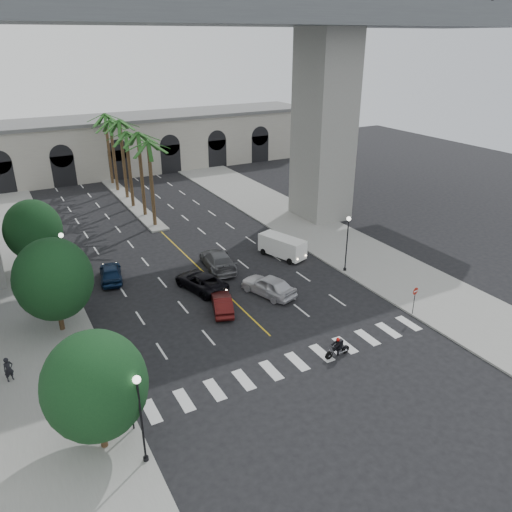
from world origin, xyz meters
The scene contains 30 objects.
ground centered at (0.00, 0.00, 0.00)m, with size 140.00×140.00×0.00m, color black.
sidewalk_left centered at (-15.00, 15.00, 0.07)m, with size 8.00×100.00×0.15m, color gray.
sidewalk_right centered at (15.00, 15.00, 0.07)m, with size 8.00×100.00×0.15m, color gray.
median centered at (0.00, 38.00, 0.10)m, with size 2.00×24.00×0.20m, color gray.
pier_building centered at (0.00, 55.00, 4.27)m, with size 71.00×10.50×8.50m.
bridge centered at (3.42, 22.00, 18.51)m, with size 75.00×13.00×26.00m.
palm_a centered at (0.00, 28.00, 9.10)m, with size 3.20×3.20×10.30m.
palm_b centered at (0.10, 32.00, 9.37)m, with size 3.20×3.20×10.60m.
palm_c centered at (-0.20, 36.00, 8.91)m, with size 3.20×3.20×10.10m.
palm_d centered at (0.15, 40.00, 9.65)m, with size 3.20×3.20×10.90m.
palm_e centered at (-0.10, 44.00, 9.19)m, with size 3.20×3.20×10.40m.
palm_f centered at (0.20, 48.00, 9.46)m, with size 3.20×3.20×10.70m.
street_tree_near centered at (-13.00, -3.00, 4.02)m, with size 5.20×5.20×6.89m.
street_tree_mid centered at (-13.00, 10.00, 4.21)m, with size 5.44×5.44×7.21m.
street_tree_far centered at (-13.00, 22.00, 3.90)m, with size 5.04×5.04×6.68m.
lamp_post_left_near centered at (-11.40, -5.00, 3.22)m, with size 0.40×0.40×5.35m.
lamp_post_left_far centered at (-11.40, 16.00, 3.22)m, with size 0.40×0.40×5.35m.
lamp_post_right centered at (11.40, 8.00, 3.22)m, with size 0.40×0.40×5.35m.
traffic_signal_near centered at (-11.30, -2.50, 2.51)m, with size 0.25×0.18×3.65m.
traffic_signal_far centered at (-11.30, 1.50, 2.51)m, with size 0.25×0.18×3.65m.
motorcycle_rider centered at (2.76, -2.27, 0.66)m, with size 2.01×0.54×1.45m.
car_a centered at (3.06, 7.56, 0.85)m, with size 2.02×5.01×1.71m, color silver.
car_b centered at (-1.50, 6.96, 0.68)m, with size 1.44×4.13×1.36m, color #410D0D.
car_c centered at (-1.50, 11.22, 0.73)m, with size 2.42×5.24×1.46m, color black.
car_d centered at (1.50, 14.20, 0.85)m, with size 2.39×5.87×1.70m, color slate.
car_e centered at (-7.79, 16.54, 0.77)m, with size 1.83×4.54×1.55m, color #0D203F.
cargo_van centered at (8.15, 13.64, 1.14)m, with size 3.18×5.10×2.04m.
pedestrian_a centered at (-16.83, 5.31, 0.96)m, with size 0.59×0.39×1.63m, color black.
pedestrian_b centered at (-13.61, 5.14, 0.97)m, with size 0.80×0.62×1.64m, color black.
do_not_enter_sign centered at (11.08, -0.77, 1.76)m, with size 0.59×0.12×2.42m.
Camera 1 is at (-15.64, -24.25, 19.79)m, focal length 35.00 mm.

